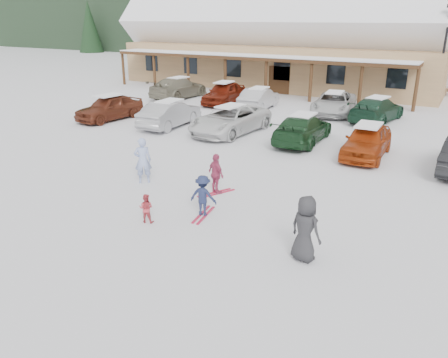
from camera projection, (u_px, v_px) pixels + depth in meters
The scene contains 22 objects.
ground at pixel (200, 216), 13.84m from camera, with size 160.00×160.00×0.00m, color white.
day_lodge at pixel (281, 40), 39.41m from camera, with size 29.12×12.50×10.38m.
lamp_post at pixel (444, 51), 29.49m from camera, with size 0.50×0.25×6.74m.
conifer_0 at pixel (146, 19), 48.31m from camera, with size 4.40×4.40×10.20m.
conifer_2 at pixel (179, 10), 59.54m from camera, with size 5.28×5.28×12.24m.
adult_skier at pixel (143, 160), 16.38m from camera, with size 0.64×0.42×1.76m, color #96A9DD.
toddler_red at pixel (146, 208), 13.32m from camera, with size 0.45×0.35×0.92m, color #C33C46.
child_navy at pixel (203, 196), 13.70m from camera, with size 0.87×0.50×1.35m, color #1C2446.
skis_child_navy at pixel (203, 215), 13.93m from camera, with size 0.20×1.40×0.03m, color #B5193A.
child_magenta at pixel (216, 174), 15.39m from camera, with size 0.87×0.36×1.48m, color #AE395E.
skis_child_magenta at pixel (216, 193), 15.65m from camera, with size 0.20×1.40×0.03m, color #B5193A.
bystander_dark at pixel (305, 229), 11.10m from camera, with size 0.87×0.56×1.78m, color #2A2A2D.
parked_car_0 at pixel (110, 107), 26.58m from camera, with size 1.78×4.42×1.51m, color #612918.
parked_car_1 at pixel (170, 114), 24.89m from camera, with size 1.57×4.51×1.49m, color #99999D.
parked_car_2 at pixel (230, 120), 23.51m from camera, with size 2.46×5.34×1.48m, color silver.
parked_car_3 at pixel (303, 129), 21.78m from camera, with size 1.97×4.86×1.41m, color #193C1F.
parked_car_4 at pixel (367, 141), 19.54m from camera, with size 1.72×4.28×1.46m, color #A8390F.
parked_car_7 at pixel (179, 88), 33.66m from camera, with size 2.20×5.42×1.57m, color gray.
parked_car_8 at pixel (224, 93), 31.39m from camera, with size 1.85×4.59×1.57m, color maroon.
parked_car_9 at pixel (259, 99), 29.59m from camera, with size 1.53×4.38×1.44m, color #AEAEB2.
parked_car_10 at pixel (334, 103), 28.16m from camera, with size 2.35×5.09×1.42m, color silver.
parked_car_11 at pixel (377, 109), 26.15m from camera, with size 2.03×4.99×1.45m, color #1A3E2A.
Camera 1 is at (6.84, -10.55, 5.96)m, focal length 35.00 mm.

